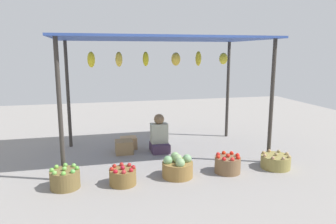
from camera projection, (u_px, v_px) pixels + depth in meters
The scene contains 10 objects.
ground_plane at pixel (162, 154), 6.40m from camera, with size 14.00×14.00×0.00m, color gray.
market_stall_structure at pixel (162, 46), 6.00m from camera, with size 3.93×2.20×2.29m.
vendor_person at pixel (159, 137), 6.50m from camera, with size 0.36×0.44×0.78m.
basket_green_apples at pixel (65, 179), 4.76m from camera, with size 0.44×0.44×0.34m.
basket_red_apples at pixel (123, 176), 4.89m from camera, with size 0.41×0.41×0.30m.
basket_cabbages at pixel (178, 167), 5.19m from camera, with size 0.51×0.51×0.38m.
basket_red_tomatoes at pixel (228, 164), 5.38m from camera, with size 0.44×0.44×0.33m.
basket_potatoes at pixel (276, 161), 5.59m from camera, with size 0.51×0.51×0.28m.
wooden_crate_near_vendor at pixel (129, 143), 6.72m from camera, with size 0.34×0.28×0.25m, color tan.
wooden_crate_stacked_rear at pixel (124, 147), 6.40m from camera, with size 0.34×0.33×0.26m, color #8D714C.
Camera 1 is at (-1.32, -5.99, 2.02)m, focal length 33.92 mm.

